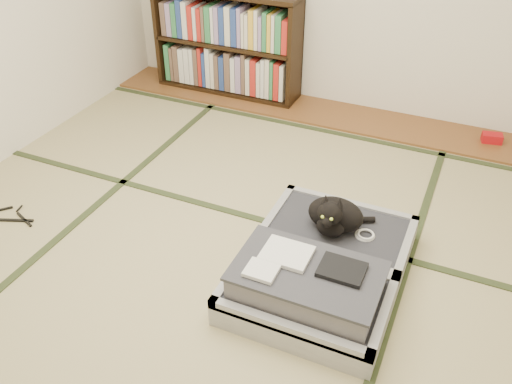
% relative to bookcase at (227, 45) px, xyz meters
% --- Properties ---
extents(floor, '(4.50, 4.50, 0.00)m').
position_rel_bookcase_xyz_m(floor, '(1.00, -2.07, -0.45)').
color(floor, tan).
rests_on(floor, ground).
extents(wood_strip, '(4.00, 0.50, 0.02)m').
position_rel_bookcase_xyz_m(wood_strip, '(1.00, -0.07, -0.44)').
color(wood_strip, brown).
rests_on(wood_strip, ground).
extents(red_item, '(0.16, 0.12, 0.07)m').
position_rel_bookcase_xyz_m(red_item, '(2.32, -0.04, -0.40)').
color(red_item, '#AD0D13').
rests_on(red_item, wood_strip).
extents(room_shell, '(4.50, 4.50, 4.50)m').
position_rel_bookcase_xyz_m(room_shell, '(1.00, -2.07, 1.01)').
color(room_shell, white).
rests_on(room_shell, ground).
extents(tatami_borders, '(4.00, 4.50, 0.01)m').
position_rel_bookcase_xyz_m(tatami_borders, '(1.00, -1.58, -0.45)').
color(tatami_borders, '#2D381E').
rests_on(tatami_borders, ground).
extents(bookcase, '(1.33, 0.30, 0.92)m').
position_rel_bookcase_xyz_m(bookcase, '(0.00, 0.00, 0.00)').
color(bookcase, black).
rests_on(bookcase, wood_strip).
extents(suitcase, '(0.83, 1.11, 0.33)m').
position_rel_bookcase_xyz_m(suitcase, '(1.58, -2.07, -0.34)').
color(suitcase, '#A3A3A8').
rests_on(suitcase, floor).
extents(cat, '(0.37, 0.37, 0.30)m').
position_rel_bookcase_xyz_m(cat, '(1.56, -1.78, -0.18)').
color(cat, black).
rests_on(cat, suitcase).
extents(cable_coil, '(0.12, 0.12, 0.03)m').
position_rel_bookcase_xyz_m(cable_coil, '(1.74, -1.75, -0.28)').
color(cable_coil, white).
rests_on(cable_coil, suitcase).
extents(hanger, '(0.39, 0.25, 0.01)m').
position_rel_bookcase_xyz_m(hanger, '(-0.44, -2.31, -0.44)').
color(hanger, black).
rests_on(hanger, floor).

